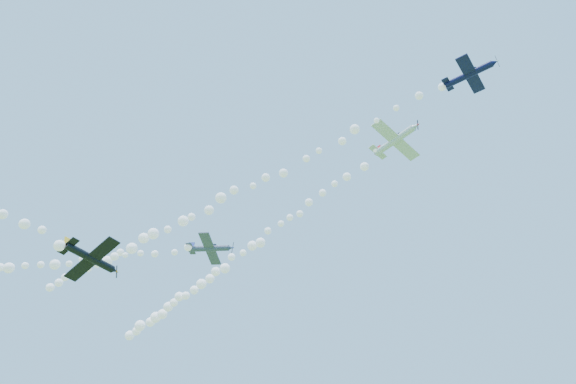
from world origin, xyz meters
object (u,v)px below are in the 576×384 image
Objects in this scene: plane_black at (92,259)px; plane_navy at (470,74)px; plane_white at (396,140)px; plane_grey at (210,248)px.

plane_navy is at bearing -73.61° from plane_black.
plane_white is at bearing 153.10° from plane_navy.
plane_black is (-33.37, -18.26, -15.98)m from plane_white.
plane_black is at bearing -164.50° from plane_navy.
plane_grey reaches higher than plane_black.
plane_navy is 0.85× the size of plane_black.
plane_white reaches higher than plane_grey.
plane_grey is at bearing 175.03° from plane_navy.
plane_white is 13.47m from plane_navy.
plane_grey is 18.92m from plane_black.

